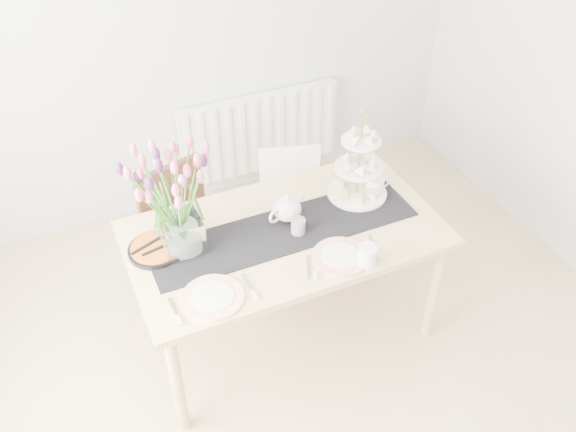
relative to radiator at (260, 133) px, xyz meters
name	(u,v)px	position (x,y,z in m)	size (l,w,h in m)	color
room_shell	(356,248)	(-0.50, -2.19, 0.85)	(4.50, 4.50, 4.50)	tan
radiator	(260,133)	(0.00, 0.00, 0.00)	(1.20, 0.08, 0.60)	white
dining_table	(285,242)	(-0.43, -1.41, 0.22)	(1.60, 0.90, 0.75)	tan
chair_brown	(184,226)	(-0.83, -0.85, 0.05)	(0.52, 0.52, 0.85)	#3A2015
chair_white	(292,200)	(-0.12, -0.82, -0.01)	(0.48, 0.48, 0.77)	white
table_runner	(285,230)	(-0.43, -1.41, 0.30)	(1.40, 0.35, 0.01)	black
tulip_vase	(175,186)	(-0.95, -1.32, 0.69)	(0.70, 0.70, 0.60)	silver
cake_stand	(358,175)	(0.05, -1.29, 0.44)	(0.33, 0.33, 0.48)	gold
teapot	(287,209)	(-0.38, -1.33, 0.37)	(0.24, 0.19, 0.16)	white
cream_jug	(375,185)	(0.16, -1.31, 0.35)	(0.10, 0.10, 0.10)	white
tart_tin	(156,249)	(-1.07, -1.28, 0.32)	(0.28, 0.28, 0.03)	black
mug_grey	(298,227)	(-0.38, -1.45, 0.34)	(0.07, 0.07, 0.09)	gray
mug_white	(367,256)	(-0.18, -1.79, 0.36)	(0.09, 0.09, 0.11)	white
plate_left	(213,297)	(-0.92, -1.70, 0.31)	(0.29, 0.29, 0.01)	white
plate_right	(341,256)	(-0.27, -1.70, 0.31)	(0.28, 0.28, 0.01)	white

